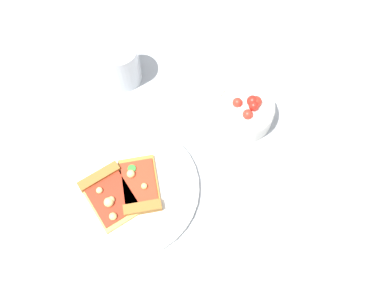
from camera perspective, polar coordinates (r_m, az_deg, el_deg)
name	(u,v)px	position (r m, az deg, el deg)	size (l,w,h in m)	color
ground_plane	(137,170)	(0.93, -6.95, -3.31)	(2.40, 2.40, 0.00)	#B2B7BC
plate	(130,189)	(0.91, -7.91, -5.65)	(0.28, 0.28, 0.01)	white
pizza_slice_near	(109,193)	(0.90, -10.56, -6.20)	(0.13, 0.10, 0.03)	#E5B256
pizza_slice_far	(140,189)	(0.89, -6.64, -5.76)	(0.14, 0.12, 0.02)	gold
salad_bowl	(244,111)	(0.95, 6.68, 4.21)	(0.13, 0.13, 0.07)	white
soda_glass	(122,64)	(1.00, -8.95, 9.96)	(0.08, 0.08, 0.10)	silver
paper_napkin	(278,229)	(0.90, 10.91, -10.54)	(0.16, 0.12, 0.00)	white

